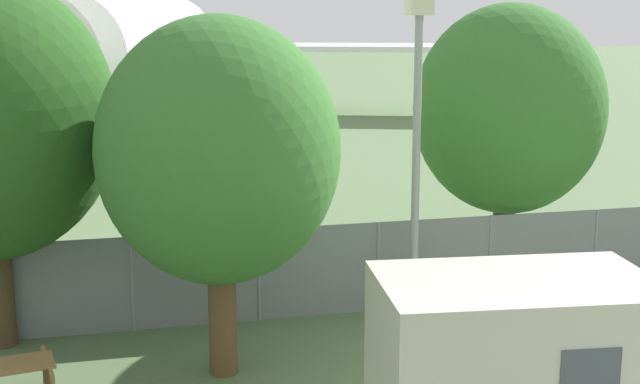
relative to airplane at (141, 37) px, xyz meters
The scene contains 7 objects.
perimeter_fence 35.35m from the airplane, 88.63° to the right, with size 56.07×0.07×1.95m.
airplane is the anchor object (origin of this frame).
portable_cabin 41.52m from the airplane, 85.02° to the right, with size 4.23×2.84×2.55m.
picnic_bench_open_grass 38.72m from the airplane, 95.81° to the right, with size 1.90×1.66×0.76m.
tree_near_hangar 34.52m from the airplane, 78.53° to the right, with size 4.35×4.35×6.46m.
tree_left_of_cabin 37.65m from the airplane, 90.34° to the right, with size 4.14×4.14×6.27m.
light_mast 36.32m from the airplane, 83.92° to the right, with size 0.44×0.44×6.57m.
Camera 1 is at (-2.84, -6.50, 6.41)m, focal length 50.00 mm.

